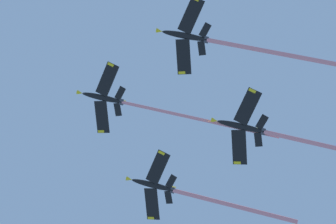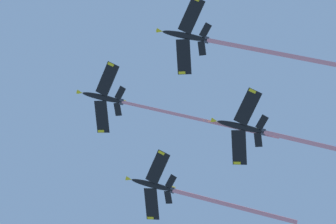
% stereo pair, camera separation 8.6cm
% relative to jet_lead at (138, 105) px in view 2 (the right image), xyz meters
% --- Properties ---
extents(jet_lead, '(20.14, 53.81, 16.55)m').
position_rel_jet_lead_xyz_m(jet_lead, '(0.00, 0.00, 0.00)').
color(jet_lead, black).
extents(jet_left_wing, '(20.12, 48.89, 14.63)m').
position_rel_jet_lead_xyz_m(jet_left_wing, '(-18.88, -21.57, -6.12)').
color(jet_left_wing, black).
extents(jet_right_wing, '(20.15, 44.74, 13.85)m').
position_rel_jet_lead_xyz_m(jet_right_wing, '(21.41, -15.72, -5.87)').
color(jet_right_wing, black).
extents(jet_slot, '(20.13, 49.12, 16.29)m').
position_rel_jet_lead_xyz_m(jet_slot, '(1.83, -37.78, -12.68)').
color(jet_slot, black).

